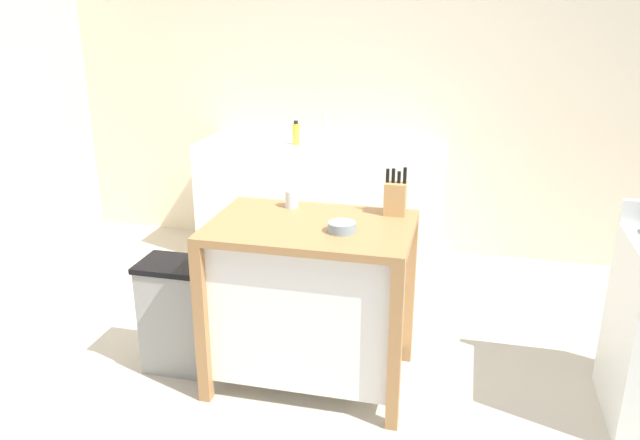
# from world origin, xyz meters

# --- Properties ---
(ground_plane) EXTENTS (5.90, 5.90, 0.00)m
(ground_plane) POSITION_xyz_m (0.00, 0.00, 0.00)
(ground_plane) COLOR #BCB29E
(ground_plane) RESTS_ON ground
(wall_back) EXTENTS (4.90, 0.10, 2.60)m
(wall_back) POSITION_xyz_m (0.00, 2.22, 1.30)
(wall_back) COLOR beige
(wall_back) RESTS_ON ground
(kitchen_island) EXTENTS (1.02, 0.68, 0.89)m
(kitchen_island) POSITION_xyz_m (0.11, 0.16, 0.50)
(kitchen_island) COLOR #9E7042
(kitchen_island) RESTS_ON ground
(knife_block) EXTENTS (0.11, 0.09, 0.25)m
(knife_block) POSITION_xyz_m (0.50, 0.40, 0.99)
(knife_block) COLOR tan
(knife_block) RESTS_ON kitchen_island
(bowl_stoneware_deep) EXTENTS (0.14, 0.14, 0.05)m
(bowl_stoneware_deep) POSITION_xyz_m (0.28, 0.08, 0.92)
(bowl_stoneware_deep) COLOR gray
(bowl_stoneware_deep) RESTS_ON kitchen_island
(drinking_cup) EXTENTS (0.07, 0.07, 0.09)m
(drinking_cup) POSITION_xyz_m (-0.05, 0.39, 0.94)
(drinking_cup) COLOR silver
(drinking_cup) RESTS_ON kitchen_island
(trash_bin) EXTENTS (0.36, 0.28, 0.63)m
(trash_bin) POSITION_xyz_m (-0.64, 0.11, 0.32)
(trash_bin) COLOR gray
(trash_bin) RESTS_ON ground
(sink_counter) EXTENTS (1.88, 0.60, 0.91)m
(sink_counter) POSITION_xyz_m (-0.25, 1.87, 0.46)
(sink_counter) COLOR white
(sink_counter) RESTS_ON ground
(sink_faucet) EXTENTS (0.02, 0.02, 0.22)m
(sink_faucet) POSITION_xyz_m (-0.25, 2.01, 1.02)
(sink_faucet) COLOR #B7BCC1
(sink_faucet) RESTS_ON sink_counter
(bottle_hand_soap) EXTENTS (0.06, 0.06, 0.18)m
(bottle_hand_soap) POSITION_xyz_m (-0.43, 1.81, 0.99)
(bottle_hand_soap) COLOR yellow
(bottle_hand_soap) RESTS_ON sink_counter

